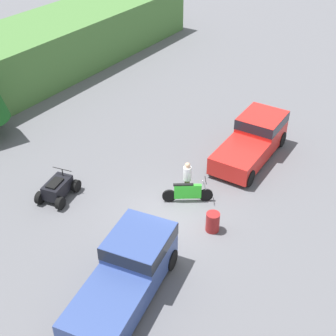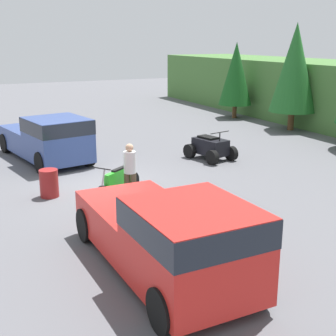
# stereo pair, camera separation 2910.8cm
# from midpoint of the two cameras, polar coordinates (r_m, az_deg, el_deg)

# --- Properties ---
(ground_plane) EXTENTS (80.00, 80.00, 0.00)m
(ground_plane) POSITION_cam_midpoint_polar(r_m,az_deg,el_deg) (11.25, -38.62, -31.38)
(ground_plane) COLOR #5B5B60
(pickup_truck_red) EXTENTS (5.35, 2.31, 1.88)m
(pickup_truck_red) POSITION_cam_midpoint_polar(r_m,az_deg,el_deg) (11.58, -7.83, -10.16)
(pickup_truck_red) COLOR red
(pickup_truck_red) RESTS_ON ground_plane
(pickup_truck_second) EXTENTS (5.53, 3.04, 1.88)m
(pickup_truck_second) POSITION_cam_midpoint_polar(r_m,az_deg,el_deg) (11.00, -62.78, -40.98)
(pickup_truck_second) COLOR #334784
(pickup_truck_second) RESTS_ON ground_plane
(dirt_bike) EXTENTS (1.42, 1.93, 1.17)m
(dirt_bike) POSITION_cam_midpoint_polar(r_m,az_deg,el_deg) (10.83, -31.52, -25.81)
(dirt_bike) COLOR black
(dirt_bike) RESTS_ON ground_plane
(quad_atv) EXTENTS (2.19, 1.67, 1.23)m
(quad_atv) POSITION_cam_midpoint_polar(r_m,az_deg,el_deg) (14.68, -52.17, -18.03)
(quad_atv) COLOR black
(quad_atv) RESTS_ON ground_plane
(rider_person) EXTENTS (0.52, 0.52, 1.79)m
(rider_person) POSITION_cam_midpoint_polar(r_m,az_deg,el_deg) (10.64, -31.34, -22.40)
(rider_person) COLOR brown
(rider_person) RESTS_ON ground_plane
(steel_barrel) EXTENTS (0.58, 0.58, 0.88)m
(steel_barrel) POSITION_cam_midpoint_polar(r_m,az_deg,el_deg) (9.83, -31.51, -36.62)
(steel_barrel) COLOR maroon
(steel_barrel) RESTS_ON ground_plane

